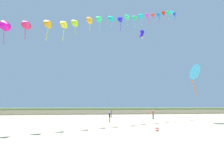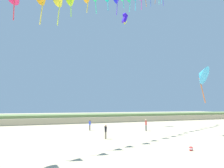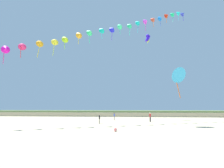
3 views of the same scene
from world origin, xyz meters
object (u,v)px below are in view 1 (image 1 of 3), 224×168
at_px(person_near_left, 110,116).
at_px(large_kite_mid_trail, 142,34).
at_px(large_kite_low_lead, 193,71).
at_px(beach_ball, 157,129).
at_px(person_near_right, 111,114).
at_px(person_mid_center, 153,114).

bearing_deg(person_near_left, large_kite_mid_trail, 54.52).
xyz_separation_m(large_kite_low_lead, beach_ball, (-8.84, -7.20, -7.53)).
relative_size(person_near_right, person_mid_center, 0.91).
height_order(large_kite_mid_trail, beach_ball, large_kite_mid_trail).
bearing_deg(person_near_left, person_mid_center, 32.11).
xyz_separation_m(person_near_left, person_mid_center, (8.95, 5.62, 0.08)).
height_order(person_near_left, beach_ball, person_near_left).
relative_size(large_kite_low_lead, large_kite_mid_trail, 2.13).
relative_size(person_near_left, person_near_right, 1.01).
bearing_deg(person_near_left, beach_ball, -68.70).
xyz_separation_m(person_near_left, person_near_right, (1.50, 9.61, -0.01)).
xyz_separation_m(person_near_left, large_kite_low_lead, (12.49, -2.15, 6.78)).
bearing_deg(person_mid_center, person_near_right, 151.82).
bearing_deg(beach_ball, person_near_left, 111.30).
distance_m(person_near_left, large_kite_low_lead, 14.37).
bearing_deg(beach_ball, person_mid_center, 70.48).
bearing_deg(large_kite_mid_trail, person_mid_center, -95.13).
relative_size(large_kite_mid_trail, beach_ball, 6.42).
bearing_deg(large_kite_mid_trail, large_kite_low_lead, -79.84).
bearing_deg(person_near_right, person_mid_center, -28.18).
distance_m(large_kite_mid_trail, beach_ball, 31.01).
bearing_deg(person_near_left, large_kite_low_lead, -9.79).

